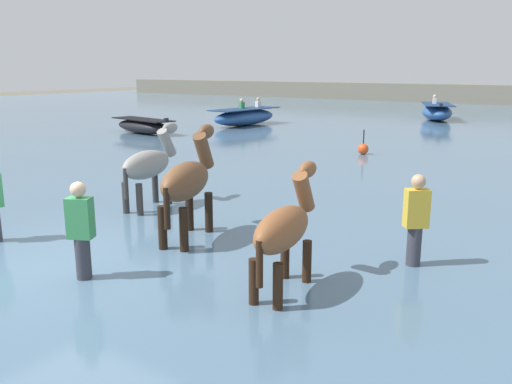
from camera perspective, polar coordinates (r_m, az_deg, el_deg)
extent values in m
plane|color=#666051|center=(8.31, -20.44, -9.22)|extent=(120.00, 120.00, 0.00)
cube|color=slate|center=(15.97, 9.85, 2.53)|extent=(90.00, 90.00, 0.32)
ellipsoid|color=brown|center=(6.47, 2.81, -3.99)|extent=(0.60, 1.34, 0.52)
cylinder|color=black|center=(7.15, 3.10, -8.23)|extent=(0.12, 0.12, 0.88)
cylinder|color=black|center=(7.04, 5.44, -8.62)|extent=(0.12, 0.12, 0.88)
cylinder|color=black|center=(6.39, -0.24, -10.89)|extent=(0.12, 0.12, 0.88)
cylinder|color=black|center=(6.27, 2.34, -11.40)|extent=(0.12, 0.12, 0.88)
cylinder|color=brown|center=(6.99, 5.12, 0.04)|extent=(0.26, 0.50, 0.59)
ellipsoid|color=brown|center=(7.05, 5.56, 2.41)|extent=(0.24, 0.46, 0.22)
cylinder|color=black|center=(6.02, 0.37, -7.71)|extent=(0.08, 0.08, 0.56)
ellipsoid|color=brown|center=(8.51, -7.54, 1.18)|extent=(0.93, 1.56, 0.59)
cylinder|color=black|center=(9.23, -7.10, -2.96)|extent=(0.14, 0.14, 1.00)
cylinder|color=black|center=(9.09, -5.05, -3.14)|extent=(0.14, 0.14, 1.00)
cylinder|color=black|center=(8.33, -9.93, -4.83)|extent=(0.14, 0.14, 1.00)
cylinder|color=black|center=(8.19, -7.70, -5.07)|extent=(0.14, 0.14, 1.00)
cylinder|color=brown|center=(9.14, -5.64, 4.43)|extent=(0.38, 0.59, 0.68)
ellipsoid|color=brown|center=(9.24, -5.34, 6.46)|extent=(0.35, 0.55, 0.25)
cylinder|color=black|center=(7.95, -9.52, -1.75)|extent=(0.09, 0.09, 0.63)
ellipsoid|color=gray|center=(10.63, -11.65, 2.89)|extent=(0.67, 1.42, 0.55)
cylinder|color=#31312F|center=(11.25, -10.70, -0.35)|extent=(0.13, 0.13, 0.93)
cylinder|color=#31312F|center=(11.07, -9.32, -0.52)|extent=(0.13, 0.13, 0.93)
cylinder|color=#31312F|center=(10.52, -13.74, -1.44)|extent=(0.13, 0.13, 0.93)
cylinder|color=#31312F|center=(10.32, -12.31, -1.65)|extent=(0.13, 0.13, 0.93)
cylinder|color=gray|center=(11.15, -9.53, 5.24)|extent=(0.29, 0.53, 0.63)
ellipsoid|color=gray|center=(11.23, -9.19, 6.78)|extent=(0.26, 0.49, 0.23)
cylinder|color=#31312F|center=(10.18, -13.76, 0.88)|extent=(0.09, 0.09, 0.59)
ellipsoid|color=#28518E|center=(26.19, -1.21, 8.00)|extent=(1.74, 4.22, 0.77)
cube|color=navy|center=(26.15, -1.22, 8.88)|extent=(1.67, 4.05, 0.04)
cube|color=white|center=(27.08, 0.23, 9.39)|extent=(0.20, 0.27, 0.30)
sphere|color=tan|center=(27.07, 0.23, 9.90)|extent=(0.18, 0.18, 0.18)
cube|color=#388E51|center=(26.26, -1.54, 9.27)|extent=(0.20, 0.27, 0.30)
sphere|color=beige|center=(26.25, -1.54, 9.79)|extent=(0.18, 0.18, 0.18)
ellipsoid|color=black|center=(23.39, -11.99, 6.86)|extent=(3.59, 1.64, 0.58)
cube|color=black|center=(23.36, -12.03, 7.61)|extent=(3.44, 1.57, 0.04)
cube|color=black|center=(22.00, -9.59, 7.57)|extent=(0.15, 0.18, 0.18)
ellipsoid|color=#28518E|center=(30.52, 18.79, 8.09)|extent=(2.81, 4.25, 0.82)
cube|color=navy|center=(30.49, 18.85, 8.89)|extent=(2.70, 4.08, 0.04)
cube|color=black|center=(28.58, 19.20, 8.77)|extent=(0.19, 0.17, 0.18)
cube|color=white|center=(30.46, 18.56, 9.23)|extent=(0.26, 0.31, 0.30)
sphere|color=beige|center=(30.45, 18.60, 9.68)|extent=(0.18, 0.18, 0.18)
cylinder|color=#383842|center=(7.47, -17.93, -7.90)|extent=(0.20, 0.20, 0.88)
cube|color=#388E51|center=(7.26, -18.32, -2.66)|extent=(0.38, 0.32, 0.54)
sphere|color=beige|center=(7.17, -18.53, 0.27)|extent=(0.20, 0.20, 0.20)
cylinder|color=#383842|center=(7.90, 16.47, -6.67)|extent=(0.20, 0.20, 0.88)
cube|color=gold|center=(7.69, 16.81, -1.68)|extent=(0.38, 0.35, 0.54)
sphere|color=tan|center=(7.61, 17.00, 1.09)|extent=(0.20, 0.20, 0.20)
sphere|color=#E54C1E|center=(17.60, 11.40, 4.54)|extent=(0.35, 0.35, 0.35)
cylinder|color=black|center=(17.55, 11.46, 5.82)|extent=(0.04, 0.04, 0.45)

